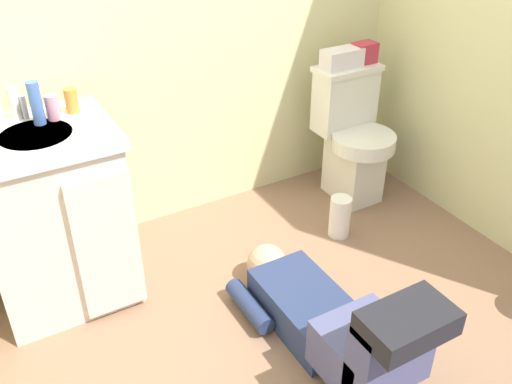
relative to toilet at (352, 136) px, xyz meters
The scene contains 12 objects.
ground_plane 1.14m from the toilet, 142.69° to the right, with size 2.94×2.91×0.04m, color #88654D.
toilet is the anchor object (origin of this frame).
vanity_cabinet 1.65m from the toilet, behind, with size 0.60×0.53×0.82m.
faucet 1.73m from the toilet, behind, with size 0.02×0.02×0.10m, color silver.
person_plumber 1.27m from the toilet, 130.71° to the right, with size 0.39×1.06×0.52m.
tissue_box 0.44m from the toilet, 116.43° to the left, with size 0.22×0.11×0.10m, color silver.
toiletry_bag 0.46m from the toilet, 40.77° to the left, with size 0.12×0.09×0.11m, color #B22D3F.
bottle_white 1.76m from the toilet, behind, with size 0.04×0.04×0.14m, color white.
bottle_blue 1.70m from the toilet, behind, with size 0.05×0.05×0.18m, color #4367B5.
bottle_pink 1.63m from the toilet, behind, with size 0.06×0.06×0.10m, color pink.
bottle_amber 1.55m from the toilet, behind, with size 0.05×0.05×0.10m, color #C68733.
paper_towel_roll 0.51m from the toilet, 133.20° to the right, with size 0.11×0.11×0.23m, color white.
Camera 1 is at (-1.04, -1.57, 1.80)m, focal length 39.87 mm.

